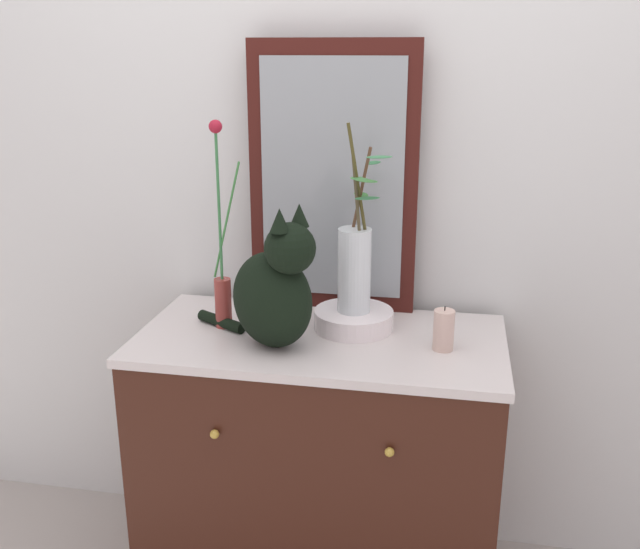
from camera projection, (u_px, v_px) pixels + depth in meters
wall_back at (341, 148)px, 2.15m from camera, size 4.40×0.08×2.60m
sideboard at (320, 464)px, 2.10m from camera, size 1.02×0.54×0.82m
mirror_leaning at (333, 180)px, 2.08m from camera, size 0.50×0.03×0.79m
cat_sitting at (275, 290)px, 1.86m from camera, size 0.41×0.29×0.39m
vase_slim_green at (222, 276)px, 2.00m from camera, size 0.09×0.05×0.59m
bowl_porcelain at (354, 319)px, 2.02m from camera, size 0.23×0.23×0.05m
vase_glass_clear at (355, 264)px, 1.97m from camera, size 0.16×0.23×0.53m
candle_pillar at (444, 330)px, 1.87m from camera, size 0.06×0.06×0.12m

